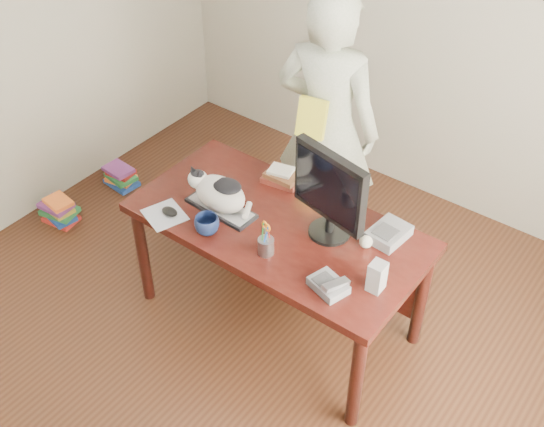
{
  "coord_description": "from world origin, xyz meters",
  "views": [
    {
      "loc": [
        1.64,
        -1.61,
        3.13
      ],
      "look_at": [
        0.0,
        0.55,
        0.85
      ],
      "focal_mm": 45.0,
      "sensor_mm": 36.0,
      "label": 1
    }
  ],
  "objects": [
    {
      "name": "speaker",
      "position": [
        0.66,
        0.5,
        0.83
      ],
      "size": [
        0.07,
        0.08,
        0.16
      ],
      "rotation": [
        0.0,
        0.0,
        0.02
      ],
      "color": "gray",
      "rests_on": "desk"
    },
    {
      "name": "book_stack",
      "position": [
        -0.2,
        0.91,
        0.78
      ],
      "size": [
        0.23,
        0.19,
        0.08
      ],
      "rotation": [
        0.0,
        0.0,
        0.1
      ],
      "color": "#531D16",
      "rests_on": "desk"
    },
    {
      "name": "keyboard",
      "position": [
        -0.31,
        0.5,
        0.76
      ],
      "size": [
        0.41,
        0.17,
        0.02
      ],
      "rotation": [
        0.0,
        0.0,
        -0.04
      ],
      "color": "black",
      "rests_on": "desk"
    },
    {
      "name": "mousepad",
      "position": [
        -0.53,
        0.28,
        0.75
      ],
      "size": [
        0.27,
        0.26,
        0.0
      ],
      "rotation": [
        0.0,
        0.0,
        -0.35
      ],
      "color": "silver",
      "rests_on": "desk"
    },
    {
      "name": "room",
      "position": [
        0.0,
        0.0,
        1.35
      ],
      "size": [
        4.5,
        4.5,
        4.5
      ],
      "color": "black",
      "rests_on": "ground"
    },
    {
      "name": "book_pile_a",
      "position": [
        -1.75,
        0.4,
        0.09
      ],
      "size": [
        0.27,
        0.22,
        0.18
      ],
      "color": "#AE1F18",
      "rests_on": "ground"
    },
    {
      "name": "calculator",
      "position": [
        0.53,
        0.85,
        0.78
      ],
      "size": [
        0.18,
        0.23,
        0.07
      ],
      "rotation": [
        0.0,
        0.0,
        -0.1
      ],
      "color": "#5D5D62",
      "rests_on": "desk"
    },
    {
      "name": "held_book",
      "position": [
        -0.18,
        1.17,
        1.05
      ],
      "size": [
        0.18,
        0.13,
        0.23
      ],
      "rotation": [
        0.0,
        0.0,
        0.19
      ],
      "color": "yellow",
      "rests_on": "person"
    },
    {
      "name": "monitor",
      "position": [
        0.26,
        0.68,
        1.04
      ],
      "size": [
        0.45,
        0.26,
        0.51
      ],
      "rotation": [
        0.0,
        0.0,
        -0.21
      ],
      "color": "black",
      "rests_on": "desk"
    },
    {
      "name": "cat",
      "position": [
        -0.33,
        0.5,
        0.87
      ],
      "size": [
        0.4,
        0.21,
        0.23
      ],
      "rotation": [
        0.0,
        0.0,
        -0.04
      ],
      "color": "silver",
      "rests_on": "keyboard"
    },
    {
      "name": "phone",
      "position": [
        0.49,
        0.36,
        0.78
      ],
      "size": [
        0.21,
        0.18,
        0.08
      ],
      "rotation": [
        0.0,
        0.0,
        -0.28
      ],
      "color": "#5D5D62",
      "rests_on": "desk"
    },
    {
      "name": "mouse",
      "position": [
        -0.51,
        0.3,
        0.77
      ],
      "size": [
        0.11,
        0.09,
        0.04
      ],
      "rotation": [
        0.0,
        0.0,
        -0.35
      ],
      "color": "black",
      "rests_on": "mousepad"
    },
    {
      "name": "baseball",
      "position": [
        0.47,
        0.72,
        0.78
      ],
      "size": [
        0.07,
        0.07,
        0.07
      ],
      "rotation": [
        0.0,
        0.0,
        -0.22
      ],
      "color": "white",
      "rests_on": "desk"
    },
    {
      "name": "pen_cup",
      "position": [
        0.09,
        0.38,
        0.81
      ],
      "size": [
        0.11,
        0.11,
        0.21
      ],
      "rotation": [
        0.0,
        0.0,
        -0.34
      ],
      "color": "gray",
      "rests_on": "desk"
    },
    {
      "name": "book_pile_b",
      "position": [
        -1.72,
        0.95,
        0.07
      ],
      "size": [
        0.26,
        0.2,
        0.15
      ],
      "color": "#193E9A",
      "rests_on": "ground"
    },
    {
      "name": "desk",
      "position": [
        0.0,
        0.68,
        0.6
      ],
      "size": [
        1.6,
        0.8,
        0.75
      ],
      "color": "black",
      "rests_on": "ground"
    },
    {
      "name": "person",
      "position": [
        -0.18,
        1.34,
        0.89
      ],
      "size": [
        0.72,
        0.54,
        1.78
      ],
      "primitive_type": "imported",
      "rotation": [
        0.0,
        0.0,
        3.34
      ],
      "color": "white",
      "rests_on": "ground"
    },
    {
      "name": "coffee_mug",
      "position": [
        -0.25,
        0.32,
        0.8
      ],
      "size": [
        0.17,
        0.17,
        0.1
      ],
      "primitive_type": "imported",
      "rotation": [
        0.0,
        0.0,
        1.13
      ],
      "color": "#0D1737",
      "rests_on": "desk"
    }
  ]
}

